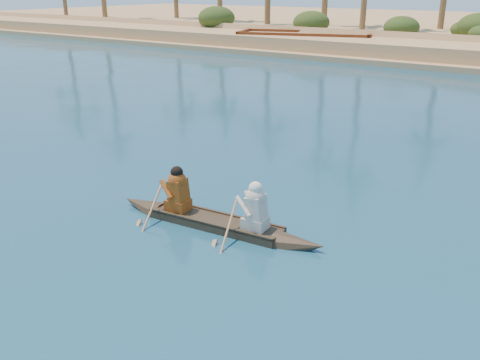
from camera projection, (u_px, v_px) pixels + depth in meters
The scene contains 3 objects.
ground at pixel (438, 207), 13.15m from camera, with size 160.00×160.00×0.00m, color #0B2F4A.
canoe at pixel (215, 215), 12.03m from camera, with size 5.31×1.16×1.45m.
barge_left at pixel (304, 43), 43.52m from camera, with size 11.23×6.63×1.78m.
Camera 1 is at (2.89, -12.73, 5.19)m, focal length 40.00 mm.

